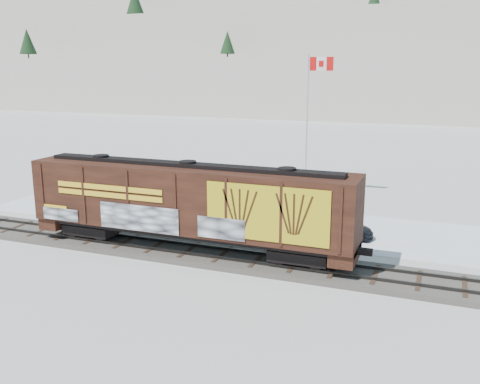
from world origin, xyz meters
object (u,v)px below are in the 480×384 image
at_px(car_silver, 158,200).
at_px(car_dark, 338,227).
at_px(car_white, 269,208).
at_px(flagpole, 308,148).
at_px(hopper_railcar, 189,201).

xyz_separation_m(car_silver, car_dark, (13.34, -1.84, -0.10)).
xyz_separation_m(car_silver, car_white, (8.31, 0.25, 0.12)).
relative_size(flagpole, car_silver, 2.64).
bearing_deg(flagpole, car_silver, -142.47).
xyz_separation_m(hopper_railcar, car_dark, (6.97, 5.97, -2.39)).
bearing_deg(car_white, hopper_railcar, 160.19).
height_order(hopper_railcar, car_white, hopper_railcar).
distance_m(hopper_railcar, flagpole, 15.15).
bearing_deg(flagpole, car_dark, -64.83).
bearing_deg(car_silver, car_dark, -75.66).
xyz_separation_m(flagpole, car_silver, (-9.17, -7.04, -3.28)).
bearing_deg(car_dark, car_silver, 77.41).
distance_m(flagpole, car_silver, 12.02).
relative_size(flagpole, car_white, 2.19).
bearing_deg(hopper_railcar, flagpole, 79.37).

